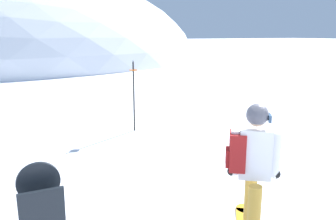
# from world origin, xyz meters

# --- Properties ---
(snowboarder_main) EXTENTS (1.15, 1.57, 1.71)m
(snowboarder_main) POSITION_xyz_m (-0.55, 0.30, 0.92)
(snowboarder_main) COLOR orange
(snowboarder_main) RESTS_ON ground
(piste_marker_near) EXTENTS (0.20, 0.20, 1.84)m
(piste_marker_near) POSITION_xyz_m (-0.15, 5.47, 1.05)
(piste_marker_near) COLOR black
(piste_marker_near) RESTS_ON ground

